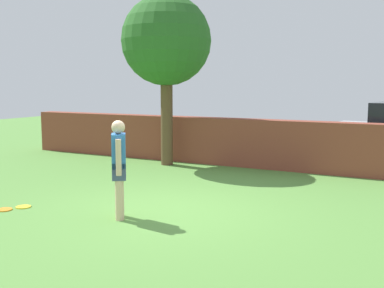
# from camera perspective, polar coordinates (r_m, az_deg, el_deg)

# --- Properties ---
(ground_plane) EXTENTS (40.00, 40.00, 0.00)m
(ground_plane) POSITION_cam_1_polar(r_m,az_deg,el_deg) (8.21, -3.34, -8.18)
(ground_plane) COLOR #568C3D
(brick_wall) EXTENTS (12.08, 0.50, 1.28)m
(brick_wall) POSITION_cam_1_polar(r_m,az_deg,el_deg) (12.96, 1.91, 0.46)
(brick_wall) COLOR brown
(brick_wall) RESTS_ON ground
(tree) EXTENTS (2.40, 2.40, 4.55)m
(tree) POSITION_cam_1_polar(r_m,az_deg,el_deg) (12.66, -3.18, 12.41)
(tree) COLOR brown
(tree) RESTS_ON ground
(person) EXTENTS (0.39, 0.46, 1.62)m
(person) POSITION_cam_1_polar(r_m,az_deg,el_deg) (7.66, -8.95, -2.50)
(person) COLOR beige
(person) RESTS_ON ground
(frisbee_orange) EXTENTS (0.27, 0.27, 0.02)m
(frisbee_orange) POSITION_cam_1_polar(r_m,az_deg,el_deg) (8.87, -22.04, -7.47)
(frisbee_orange) COLOR orange
(frisbee_orange) RESTS_ON ground
(frisbee_yellow) EXTENTS (0.27, 0.27, 0.02)m
(frisbee_yellow) POSITION_cam_1_polar(r_m,az_deg,el_deg) (8.94, -20.00, -7.25)
(frisbee_yellow) COLOR yellow
(frisbee_yellow) RESTS_ON ground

